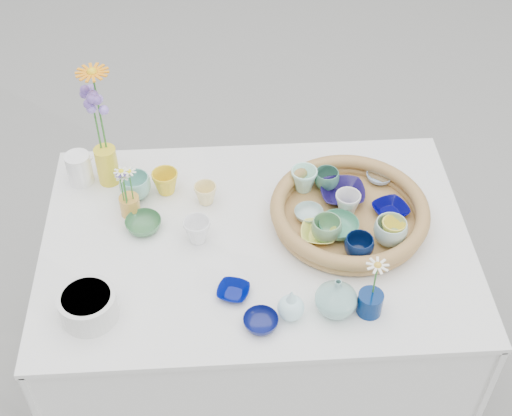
{
  "coord_description": "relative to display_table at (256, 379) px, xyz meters",
  "views": [
    {
      "loc": [
        -0.09,
        -1.43,
        2.3
      ],
      "look_at": [
        0.0,
        0.02,
        0.87
      ],
      "focal_mm": 50.0,
      "sensor_mm": 36.0,
      "label": 1
    }
  ],
  "objects": [
    {
      "name": "ground",
      "position": [
        0.0,
        0.0,
        0.0
      ],
      "size": [
        80.0,
        80.0,
        0.0
      ],
      "primitive_type": "plane",
      "color": "gray"
    },
    {
      "name": "loose_ceramic_3",
      "position": [
        -0.17,
        0.01,
        0.8
      ],
      "size": [
        0.09,
        0.09,
        0.08
      ],
      "primitive_type": "imported",
      "rotation": [
        0.0,
        0.0,
        -0.09
      ],
      "color": "white",
      "rests_on": "display_table"
    },
    {
      "name": "bud_vase_cobalt",
      "position": [
        0.28,
        -0.28,
        0.8
      ],
      "size": [
        0.08,
        0.08,
        0.07
      ],
      "primitive_type": "cylinder",
      "rotation": [
        0.0,
        0.0,
        -0.18
      ],
      "color": "#001A4F",
      "rests_on": "display_table"
    },
    {
      "name": "tray_ceramic_11",
      "position": [
        0.38,
        -0.05,
        0.82
      ],
      "size": [
        0.12,
        0.12,
        0.08
      ],
      "primitive_type": "imported",
      "rotation": [
        0.0,
        0.0,
        -0.27
      ],
      "color": "#A4C6BA",
      "rests_on": "wicker_tray"
    },
    {
      "name": "loose_ceramic_4",
      "position": [
        -0.08,
        -0.21,
        0.78
      ],
      "size": [
        0.11,
        0.11,
        0.02
      ],
      "primitive_type": "imported",
      "rotation": [
        0.0,
        0.0,
        -0.33
      ],
      "color": "#00095F",
      "rests_on": "display_table"
    },
    {
      "name": "wicker_tray",
      "position": [
        0.28,
        0.05,
        0.8
      ],
      "size": [
        0.47,
        0.47,
        0.08
      ],
      "primitive_type": null,
      "color": "brown",
      "rests_on": "display_table"
    },
    {
      "name": "loose_ceramic_1",
      "position": [
        -0.15,
        0.16,
        0.8
      ],
      "size": [
        0.08,
        0.08,
        0.07
      ],
      "primitive_type": "imported",
      "rotation": [
        0.0,
        0.0,
        -0.21
      ],
      "color": "#F7E091",
      "rests_on": "display_table"
    },
    {
      "name": "tray_ceramic_8",
      "position": [
        0.4,
        0.21,
        0.8
      ],
      "size": [
        0.1,
        0.1,
        0.03
      ],
      "primitive_type": "imported",
      "rotation": [
        0.0,
        0.0,
        0.29
      ],
      "color": "#9FC2F5",
      "rests_on": "wicker_tray"
    },
    {
      "name": "display_table",
      "position": [
        0.0,
        0.0,
        0.0
      ],
      "size": [
        1.26,
        0.86,
        0.77
      ],
      "primitive_type": null,
      "color": "silver",
      "rests_on": "ground"
    },
    {
      "name": "loose_ceramic_5",
      "position": [
        -0.36,
        0.21,
        0.8
      ],
      "size": [
        0.12,
        0.12,
        0.08
      ],
      "primitive_type": "imported",
      "rotation": [
        0.0,
        0.0,
        0.29
      ],
      "color": "#79BBAC",
      "rests_on": "display_table"
    },
    {
      "name": "bud_vase_seafoam",
      "position": [
        0.19,
        -0.28,
        0.82
      ],
      "size": [
        0.14,
        0.14,
        0.12
      ],
      "primitive_type": "imported",
      "rotation": [
        0.0,
        0.0,
        -0.33
      ],
      "color": "#80B3AC",
      "rests_on": "display_table"
    },
    {
      "name": "tall_vase_yellow",
      "position": [
        -0.45,
        0.28,
        0.83
      ],
      "size": [
        0.07,
        0.07,
        0.13
      ],
      "primitive_type": "cylinder",
      "rotation": [
        0.0,
        0.0,
        0.03
      ],
      "color": "yellow",
      "rests_on": "display_table"
    },
    {
      "name": "tray_ceramic_0",
      "position": [
        0.27,
        0.14,
        0.8
      ],
      "size": [
        0.14,
        0.14,
        0.03
      ],
      "primitive_type": "imported",
      "rotation": [
        0.0,
        0.0,
        -0.03
      ],
      "color": "#140D40",
      "rests_on": "wicker_tray"
    },
    {
      "name": "white_pitcher",
      "position": [
        -0.54,
        0.28,
        0.82
      ],
      "size": [
        0.13,
        0.11,
        0.11
      ],
      "primitive_type": null,
      "rotation": [
        0.0,
        0.0,
        -0.35
      ],
      "color": "white",
      "rests_on": "display_table"
    },
    {
      "name": "daisy_posy",
      "position": [
        -0.37,
        0.12,
        0.9
      ],
      "size": [
        0.08,
        0.08,
        0.13
      ],
      "primitive_type": null,
      "rotation": [
        0.0,
        0.0,
        -0.09
      ],
      "color": "white",
      "rests_on": "daisy_cup"
    },
    {
      "name": "bud_vase_paleblue",
      "position": [
        0.07,
        -0.29,
        0.82
      ],
      "size": [
        0.08,
        0.08,
        0.11
      ],
      "primitive_type": null,
      "rotation": [
        0.0,
        0.0,
        0.2
      ],
      "color": "#BEEFF4",
      "rests_on": "display_table"
    },
    {
      "name": "tray_ceramic_7",
      "position": [
        0.28,
        0.07,
        0.82
      ],
      "size": [
        0.1,
        0.1,
        0.07
      ],
      "primitive_type": "imported",
      "rotation": [
        0.0,
        0.0,
        -0.4
      ],
      "color": "silver",
      "rests_on": "wicker_tray"
    },
    {
      "name": "tray_ceramic_2",
      "position": [
        0.39,
        -0.04,
        0.82
      ],
      "size": [
        0.09,
        0.09,
        0.07
      ],
      "primitive_type": "imported",
      "rotation": [
        0.0,
        0.0,
        0.22
      ],
      "color": "#FFE94F",
      "rests_on": "wicker_tray"
    },
    {
      "name": "loose_ceramic_0",
      "position": [
        -0.27,
        0.22,
        0.8
      ],
      "size": [
        0.1,
        0.1,
        0.08
      ],
      "primitive_type": "imported",
      "rotation": [
        0.0,
        0.0,
        -0.32
      ],
      "color": "yellow",
      "rests_on": "display_table"
    },
    {
      "name": "loose_ceramic_6",
      "position": [
        -0.01,
        -0.31,
        0.78
      ],
      "size": [
        0.12,
        0.12,
        0.03
      ],
      "primitive_type": "imported",
      "rotation": [
        0.0,
        0.0,
        0.37
      ],
      "color": "#0A1150",
      "rests_on": "display_table"
    },
    {
      "name": "gerbera",
      "position": [
        -0.45,
        0.29,
        1.03
      ],
      "size": [
        0.13,
        0.13,
        0.29
      ],
      "primitive_type": null,
      "rotation": [
        0.0,
        0.0,
        0.21
      ],
      "color": "orange",
      "rests_on": "tall_vase_yellow"
    },
    {
      "name": "tray_ceramic_6",
      "position": [
        0.16,
        0.19,
        0.82
      ],
      "size": [
        0.1,
        0.1,
        0.08
      ],
      "primitive_type": "imported",
      "rotation": [
        0.0,
        0.0,
        -0.2
      ],
      "color": "#B6F9E4",
      "rests_on": "wicker_tray"
    },
    {
      "name": "tray_ceramic_3",
      "position": [
        0.24,
        -0.01,
        0.8
      ],
      "size": [
        0.15,
        0.15,
        0.04
      ],
      "primitive_type": "imported",
      "rotation": [
        0.0,
        0.0,
        0.37
      ],
      "color": "#469170",
      "rests_on": "wicker_tray"
    },
    {
      "name": "tray_ceramic_9",
      "position": [
        0.28,
        -0.1,
        0.82
      ],
      "size": [
        0.1,
        0.1,
        0.07
      ],
      "primitive_type": "imported",
      "rotation": [
        0.0,
        0.0,
        -0.23
      ],
      "color": "#05143B",
      "rests_on": "wicker_tray"
    },
    {
      "name": "tray_ceramic_10",
      "position": [
        0.18,
        -0.02,
        0.8
      ],
      "size": [
        0.12,
        0.12,
        0.03
      ],
      "primitive_type": "imported",
      "rotation": [
        0.0,
        0.0,
        -0.19
      ],
      "color": "#E0E059",
      "rests_on": "wicker_tray"
    },
    {
      "name": "tray_ceramic_4",
      "position": [
        0.2,
        -0.03,
        0.82
      ],
      "size": [
        0.1,
        0.1,
        0.07
      ],
      "primitive_type": "imported",
      "rotation": [
        0.0,
        0.0,
        0.15
      ],
      "color": "#6A9D6E",
      "rests_on": "wicker_tray"
    },
    {
      "name": "single_daisy",
      "position": [
        0.29,
        -0.27,
        0.89
      ],
      "size": [
        0.09,
        0.09,
        0.12
      ],
      "primitive_type": null,
      "rotation": [
        0.0,
        0.0,
        -0.34
      ],
      "color": "white",
      "rests_on": "bud_vase_cobalt"
    },
    {
      "name": "hydrangea",
      "position": [
        -0.46,
        0.29,
        0.99
      ],
      "size": [
        0.1,
        0.1,
        0.26
      ],
      "primitive_type": null,
      "rotation": [
        0.0,
        0.0,
        -0.42
      ],
      "color": "#7352B1",
      "rests_on": "tall_vase_yellow"
    },
    {
      "name": "fluted_bowl",
      "position": [
        -0.46,
        -0.25,
        0.81
      ],
      "size": [
        0.2,
        0.2,
        0.08
      ],
      "primitive_type": null,
      "rotation": [
        0.0,
        0.0,
        0.35
      ],
      "color": "silver",
      "rests_on": "display_table"
    },
    {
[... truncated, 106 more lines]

